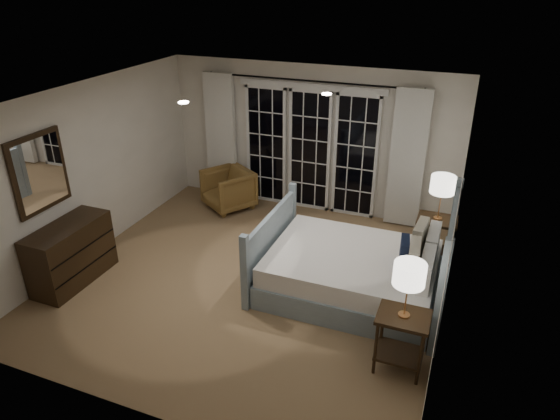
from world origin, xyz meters
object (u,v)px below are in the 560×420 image
(dresser, at_px, (71,253))
(nightstand_left, at_px, (401,334))
(bed, at_px, (356,271))
(lamp_left, at_px, (409,275))
(lamp_right, at_px, (443,185))
(nightstand_right, at_px, (435,234))
(armchair, at_px, (228,189))

(dresser, bearing_deg, nightstand_left, -0.93)
(bed, height_order, lamp_left, bed)
(lamp_right, bearing_deg, nightstand_right, 26.57)
(bed, relative_size, armchair, 3.00)
(nightstand_left, xyz_separation_m, lamp_right, (0.10, 2.34, 0.76))
(nightstand_right, bearing_deg, bed, -126.63)
(armchair, bearing_deg, nightstand_right, 24.34)
(nightstand_right, relative_size, lamp_right, 1.10)
(nightstand_right, bearing_deg, lamp_right, -153.43)
(nightstand_left, relative_size, dresser, 0.58)
(bed, relative_size, lamp_left, 3.76)
(bed, relative_size, nightstand_right, 3.28)
(nightstand_right, height_order, lamp_left, lamp_left)
(lamp_left, distance_m, armchair, 4.61)
(nightstand_left, bearing_deg, armchair, 140.02)
(armchair, bearing_deg, bed, 1.11)
(nightstand_right, distance_m, lamp_left, 2.45)
(dresser, bearing_deg, lamp_left, -0.93)
(lamp_left, relative_size, armchair, 0.80)
(lamp_right, bearing_deg, bed, -126.63)
(nightstand_left, distance_m, dresser, 4.40)
(nightstand_right, relative_size, lamp_left, 1.14)
(nightstand_right, relative_size, armchair, 0.91)
(nightstand_left, bearing_deg, dresser, 179.07)
(lamp_right, xyz_separation_m, dresser, (-4.50, -2.27, -0.80))
(bed, distance_m, lamp_left, 1.64)
(bed, height_order, lamp_right, bed)
(lamp_right, bearing_deg, armchair, 170.81)
(lamp_left, relative_size, lamp_right, 0.96)
(lamp_right, bearing_deg, nightstand_left, -92.50)
(nightstand_right, distance_m, dresser, 5.04)
(lamp_right, bearing_deg, lamp_left, -92.50)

